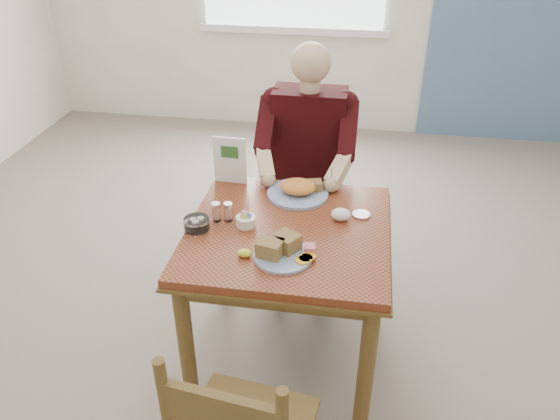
% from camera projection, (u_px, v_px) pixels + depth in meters
% --- Properties ---
extents(floor, '(6.00, 6.00, 0.00)m').
position_uv_depth(floor, '(287.00, 349.00, 2.84)').
color(floor, slate).
rests_on(floor, ground).
extents(lemon_wedge, '(0.07, 0.05, 0.03)m').
position_uv_depth(lemon_wedge, '(244.00, 253.00, 2.26)').
color(lemon_wedge, yellow).
rests_on(lemon_wedge, table).
extents(napkin, '(0.09, 0.08, 0.06)m').
position_uv_depth(napkin, '(341.00, 214.00, 2.50)').
color(napkin, white).
rests_on(napkin, table).
extents(metal_dish, '(0.11, 0.11, 0.01)m').
position_uv_depth(metal_dish, '(361.00, 215.00, 2.54)').
color(metal_dish, silver).
rests_on(metal_dish, table).
extents(table, '(0.92, 0.92, 0.75)m').
position_uv_depth(table, '(288.00, 249.00, 2.50)').
color(table, brown).
rests_on(table, ground).
extents(chair_far, '(0.42, 0.42, 0.95)m').
position_uv_depth(chair_far, '(308.00, 194.00, 3.26)').
color(chair_far, brown).
rests_on(chair_far, ground).
extents(diner, '(0.53, 0.56, 1.39)m').
position_uv_depth(diner, '(307.00, 150.00, 3.01)').
color(diner, gray).
rests_on(diner, chair_far).
extents(near_plate, '(0.32, 0.32, 0.08)m').
position_uv_depth(near_plate, '(282.00, 250.00, 2.26)').
color(near_plate, white).
rests_on(near_plate, table).
extents(far_plate, '(0.37, 0.37, 0.08)m').
position_uv_depth(far_plate, '(299.00, 190.00, 2.69)').
color(far_plate, white).
rests_on(far_plate, table).
extents(caddy, '(0.12, 0.12, 0.07)m').
position_uv_depth(caddy, '(246.00, 221.00, 2.46)').
color(caddy, white).
rests_on(caddy, table).
extents(shakers, '(0.10, 0.06, 0.09)m').
position_uv_depth(shakers, '(222.00, 212.00, 2.48)').
color(shakers, white).
rests_on(shakers, table).
extents(creamer, '(0.12, 0.12, 0.05)m').
position_uv_depth(creamer, '(197.00, 224.00, 2.43)').
color(creamer, white).
rests_on(creamer, table).
extents(menu, '(0.17, 0.02, 0.25)m').
position_uv_depth(menu, '(230.00, 160.00, 2.76)').
color(menu, white).
rests_on(menu, table).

